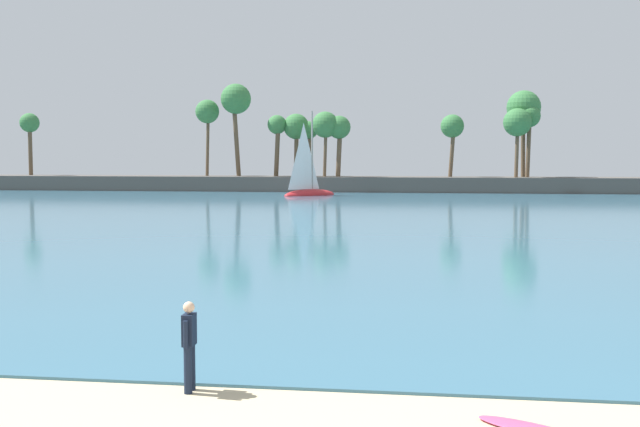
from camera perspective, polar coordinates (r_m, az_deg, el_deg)
sea at (r=71.79m, az=6.22°, el=0.94°), size 220.00×116.29×0.06m
palm_headland at (r=89.83m, az=6.88°, el=3.45°), size 108.33×6.12×12.90m
person_at_waterline at (r=14.23m, az=-9.75°, el=-9.56°), size 0.21×0.55×1.67m
sailboat_near_shore at (r=80.82m, az=-0.86°, el=1.98°), size 5.94×6.19×9.57m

